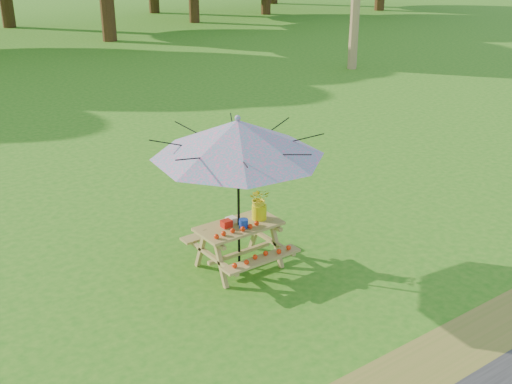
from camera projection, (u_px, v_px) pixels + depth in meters
ground at (275, 275)px, 9.08m from camera, size 120.00×120.00×0.00m
drygrass_strip at (431, 379)px, 6.99m from camera, size 120.00×1.20×0.01m
picnic_table at (239, 247)px, 9.18m from camera, size 1.20×1.32×0.67m
patio_umbrella at (238, 138)px, 8.56m from camera, size 2.94×2.94×2.27m
produce_bins at (235, 223)px, 8.99m from camera, size 0.31×0.39×0.13m
tomatoes_row at (237, 230)px, 8.82m from camera, size 0.77×0.13×0.07m
flower_bucket at (259, 203)px, 9.14m from camera, size 0.37×0.35×0.48m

